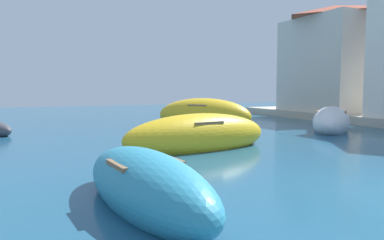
{
  "coord_description": "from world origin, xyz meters",
  "views": [
    {
      "loc": [
        -7.19,
        -4.38,
        2.16
      ],
      "look_at": [
        -0.5,
        10.16,
        0.74
      ],
      "focal_mm": 34.35,
      "sensor_mm": 36.0,
      "label": 1
    }
  ],
  "objects_px": {
    "moored_boat_0": "(146,186)",
    "waterfront_building_annex": "(333,58)",
    "moored_boat_3": "(203,116)",
    "moored_boat_5": "(199,136)",
    "moored_boat_1": "(331,122)"
  },
  "relations": [
    {
      "from": "moored_boat_1",
      "to": "moored_boat_3",
      "type": "relative_size",
      "value": 0.79
    },
    {
      "from": "moored_boat_0",
      "to": "waterfront_building_annex",
      "type": "relative_size",
      "value": 0.63
    },
    {
      "from": "moored_boat_1",
      "to": "moored_boat_5",
      "type": "relative_size",
      "value": 0.77
    },
    {
      "from": "moored_boat_1",
      "to": "moored_boat_5",
      "type": "xyz_separation_m",
      "value": [
        -8.44,
        -2.17,
        0.01
      ]
    },
    {
      "from": "moored_boat_5",
      "to": "waterfront_building_annex",
      "type": "distance_m",
      "value": 17.19
    },
    {
      "from": "moored_boat_1",
      "to": "moored_boat_3",
      "type": "xyz_separation_m",
      "value": [
        -4.73,
        4.87,
        0.12
      ]
    },
    {
      "from": "moored_boat_3",
      "to": "moored_boat_0",
      "type": "bearing_deg",
      "value": -69.51
    },
    {
      "from": "waterfront_building_annex",
      "to": "moored_boat_3",
      "type": "bearing_deg",
      "value": -173.88
    },
    {
      "from": "moored_boat_5",
      "to": "waterfront_building_annex",
      "type": "bearing_deg",
      "value": -158.34
    },
    {
      "from": "moored_boat_0",
      "to": "moored_boat_3",
      "type": "relative_size",
      "value": 0.81
    },
    {
      "from": "moored_boat_5",
      "to": "moored_boat_0",
      "type": "bearing_deg",
      "value": 47.91
    },
    {
      "from": "moored_boat_3",
      "to": "moored_boat_5",
      "type": "height_order",
      "value": "moored_boat_3"
    },
    {
      "from": "moored_boat_3",
      "to": "waterfront_building_annex",
      "type": "xyz_separation_m",
      "value": [
        10.91,
        1.17,
        3.7
      ]
    },
    {
      "from": "moored_boat_1",
      "to": "waterfront_building_annex",
      "type": "distance_m",
      "value": 9.45
    },
    {
      "from": "moored_boat_0",
      "to": "waterfront_building_annex",
      "type": "bearing_deg",
      "value": 120.96
    }
  ]
}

